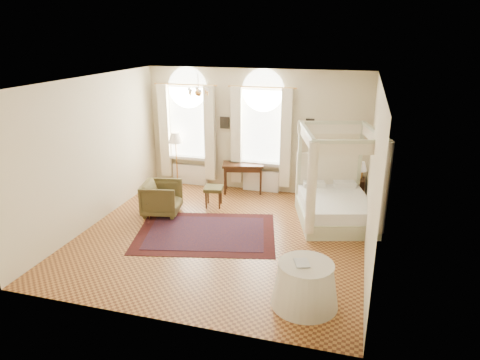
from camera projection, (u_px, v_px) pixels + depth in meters
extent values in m
plane|color=#A76B30|center=(222.00, 235.00, 9.29)|extent=(6.00, 6.00, 0.00)
plane|color=beige|center=(255.00, 131.00, 11.47)|extent=(6.00, 0.00, 6.00)
plane|color=beige|center=(154.00, 222.00, 6.02)|extent=(6.00, 0.00, 6.00)
plane|color=beige|center=(93.00, 152.00, 9.52)|extent=(0.00, 6.00, 6.00)
plane|color=beige|center=(373.00, 175.00, 7.98)|extent=(0.00, 6.00, 6.00)
plane|color=white|center=(219.00, 81.00, 8.21)|extent=(6.00, 6.00, 0.00)
cube|color=white|center=(189.00, 122.00, 11.89)|extent=(1.10, 0.04, 1.90)
cylinder|color=white|center=(187.00, 88.00, 11.57)|extent=(1.10, 0.04, 1.10)
cube|color=white|center=(189.00, 157.00, 12.13)|extent=(1.32, 0.24, 0.08)
cube|color=white|center=(165.00, 131.00, 11.98)|extent=(0.28, 0.14, 2.60)
cube|color=white|center=(210.00, 134.00, 11.64)|extent=(0.28, 0.14, 2.60)
cube|color=white|center=(190.00, 174.00, 12.32)|extent=(1.00, 0.12, 0.58)
cube|color=white|center=(262.00, 127.00, 11.35)|extent=(1.10, 0.04, 1.90)
cylinder|color=white|center=(263.00, 90.00, 11.03)|extent=(1.10, 0.04, 1.10)
cube|color=white|center=(261.00, 163.00, 11.59)|extent=(1.32, 0.24, 0.08)
cube|color=white|center=(236.00, 136.00, 11.45)|extent=(0.28, 0.14, 2.60)
cube|color=white|center=(286.00, 139.00, 11.10)|extent=(0.28, 0.14, 2.60)
cube|color=white|center=(261.00, 181.00, 11.78)|extent=(1.00, 0.12, 0.58)
cylinder|color=gold|center=(198.00, 83.00, 9.59)|extent=(0.02, 0.02, 0.40)
sphere|color=gold|center=(198.00, 93.00, 9.67)|extent=(0.16, 0.16, 0.16)
sphere|color=beige|center=(207.00, 90.00, 9.59)|extent=(0.07, 0.07, 0.07)
sphere|color=beige|center=(206.00, 89.00, 9.79)|extent=(0.07, 0.07, 0.07)
sphere|color=beige|center=(197.00, 88.00, 9.84)|extent=(0.07, 0.07, 0.07)
sphere|color=beige|center=(189.00, 89.00, 9.70)|extent=(0.07, 0.07, 0.07)
sphere|color=beige|center=(191.00, 90.00, 9.50)|extent=(0.07, 0.07, 0.07)
sphere|color=beige|center=(200.00, 91.00, 9.44)|extent=(0.07, 0.07, 0.07)
cube|color=black|center=(225.00, 123.00, 11.60)|extent=(0.26, 0.03, 0.32)
cube|color=black|center=(310.00, 124.00, 10.98)|extent=(0.22, 0.03, 0.26)
cube|color=beige|center=(335.00, 215.00, 9.90)|extent=(2.07, 2.32, 0.34)
cube|color=white|center=(335.00, 203.00, 9.80)|extent=(1.95, 2.21, 0.26)
cube|color=white|center=(328.00, 175.00, 10.57)|extent=(1.55, 0.51, 1.12)
cube|color=beige|center=(299.00, 166.00, 10.47)|extent=(0.10, 0.10, 2.15)
cube|color=beige|center=(359.00, 166.00, 10.48)|extent=(0.10, 0.10, 2.15)
cube|color=beige|center=(311.00, 193.00, 8.72)|extent=(0.10, 0.10, 2.15)
cube|color=beige|center=(383.00, 193.00, 8.73)|extent=(0.10, 0.10, 2.15)
cube|color=beige|center=(332.00, 123.00, 10.12)|extent=(1.55, 0.51, 0.07)
cube|color=beige|center=(352.00, 142.00, 8.37)|extent=(1.55, 0.51, 0.07)
cube|color=beige|center=(307.00, 131.00, 9.25)|extent=(0.61, 1.91, 0.07)
cube|color=beige|center=(375.00, 131.00, 9.25)|extent=(0.61, 1.91, 0.07)
cube|color=white|center=(332.00, 128.00, 10.16)|extent=(1.59, 0.49, 0.26)
cube|color=white|center=(351.00, 148.00, 8.42)|extent=(1.59, 0.49, 0.26)
cube|color=white|center=(307.00, 137.00, 9.29)|extent=(0.59, 1.95, 0.26)
cube|color=white|center=(375.00, 137.00, 9.29)|extent=(0.59, 1.95, 0.26)
cylinder|color=white|center=(312.00, 189.00, 8.69)|extent=(0.21, 0.21, 1.96)
cylinder|color=white|center=(384.00, 188.00, 8.70)|extent=(0.21, 0.21, 1.96)
cube|color=#351B0E|center=(354.00, 191.00, 10.94)|extent=(0.47, 0.43, 0.66)
cylinder|color=gold|center=(360.00, 174.00, 10.87)|extent=(0.12, 0.12, 0.21)
cone|color=beige|center=(361.00, 166.00, 10.80)|extent=(0.29, 0.29, 0.23)
cube|color=#351B0E|center=(243.00, 165.00, 11.55)|extent=(1.20, 0.82, 0.07)
cube|color=#351B0E|center=(243.00, 168.00, 11.59)|extent=(1.07, 0.69, 0.11)
cylinder|color=#351B0E|center=(226.00, 176.00, 11.90)|extent=(0.05, 0.05, 0.77)
cylinder|color=#351B0E|center=(260.00, 176.00, 11.88)|extent=(0.05, 0.05, 0.77)
cylinder|color=#351B0E|center=(225.00, 181.00, 11.49)|extent=(0.05, 0.05, 0.77)
cylinder|color=#351B0E|center=(261.00, 181.00, 11.47)|extent=(0.05, 0.05, 0.77)
imported|color=black|center=(235.00, 161.00, 11.68)|extent=(0.32, 0.22, 0.02)
cube|color=#42391C|center=(213.00, 189.00, 10.70)|extent=(0.52, 0.52, 0.09)
cylinder|color=#351B0E|center=(206.00, 200.00, 10.64)|extent=(0.04, 0.04, 0.42)
cylinder|color=#351B0E|center=(219.00, 201.00, 10.61)|extent=(0.04, 0.04, 0.42)
cylinder|color=#351B0E|center=(208.00, 196.00, 10.95)|extent=(0.04, 0.04, 0.42)
cylinder|color=#351B0E|center=(221.00, 196.00, 10.93)|extent=(0.04, 0.04, 0.42)
imported|color=#4A3F1F|center=(162.00, 198.00, 10.27)|extent=(1.03, 1.01, 0.80)
cube|color=white|center=(160.00, 200.00, 10.14)|extent=(0.75, 0.65, 0.02)
cylinder|color=gold|center=(149.00, 211.00, 10.01)|extent=(0.02, 0.02, 0.42)
cylinder|color=gold|center=(172.00, 210.00, 10.08)|extent=(0.02, 0.02, 0.42)
cylinder|color=gold|center=(150.00, 205.00, 10.34)|extent=(0.02, 0.02, 0.42)
cylinder|color=gold|center=(172.00, 204.00, 10.41)|extent=(0.02, 0.02, 0.42)
cylinder|color=gold|center=(178.00, 185.00, 12.31)|extent=(0.27, 0.27, 0.03)
cylinder|color=gold|center=(177.00, 163.00, 12.09)|extent=(0.04, 0.04, 1.36)
cone|color=beige|center=(175.00, 138.00, 11.85)|extent=(0.40, 0.40, 0.29)
cube|color=#400F10|center=(206.00, 233.00, 9.39)|extent=(3.41, 2.78, 0.01)
cube|color=black|center=(206.00, 233.00, 9.39)|extent=(2.85, 2.21, 0.01)
cone|color=beige|center=(305.00, 285.00, 6.84)|extent=(1.09, 1.09, 0.70)
cylinder|color=beige|center=(306.00, 265.00, 6.72)|extent=(0.89, 0.89, 0.04)
imported|color=black|center=(295.00, 263.00, 6.69)|extent=(0.30, 0.35, 0.03)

